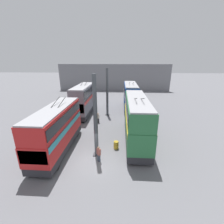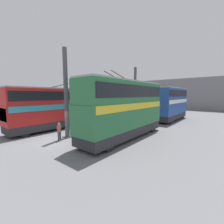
% 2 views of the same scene
% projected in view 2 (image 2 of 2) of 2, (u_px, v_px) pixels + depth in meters
% --- Properties ---
extents(ground_plane, '(240.00, 240.00, 0.00)m').
position_uv_depth(ground_plane, '(56.00, 140.00, 13.26)').
color(ground_plane, slate).
extents(depot_back_wall, '(0.50, 36.00, 8.45)m').
position_uv_depth(depot_back_wall, '(179.00, 94.00, 41.55)').
color(depot_back_wall, slate).
rests_on(depot_back_wall, ground_plane).
extents(support_column_near, '(0.72, 0.72, 8.22)m').
position_uv_depth(support_column_near, '(66.00, 95.00, 13.73)').
color(support_column_near, '#42474C').
rests_on(support_column_near, ground_plane).
extents(support_column_far, '(0.72, 0.72, 8.22)m').
position_uv_depth(support_column_far, '(135.00, 95.00, 23.24)').
color(support_column_far, '#42474C').
rests_on(support_column_far, ground_plane).
extents(bus_left_near, '(10.36, 2.54, 5.90)m').
position_uv_depth(bus_left_near, '(125.00, 106.00, 13.76)').
color(bus_left_near, black).
rests_on(bus_left_near, ground_plane).
extents(bus_left_far, '(9.28, 2.54, 5.73)m').
position_uv_depth(bus_left_far, '(171.00, 102.00, 23.63)').
color(bus_left_far, black).
rests_on(bus_left_far, ground_plane).
extents(bus_right_near, '(9.32, 2.54, 5.43)m').
position_uv_depth(bus_right_near, '(50.00, 106.00, 17.13)').
color(bus_right_near, black).
rests_on(bus_right_near, ground_plane).
extents(bus_right_mid, '(9.17, 2.54, 5.88)m').
position_uv_depth(bus_right_mid, '(114.00, 101.00, 26.11)').
color(bus_right_mid, black).
rests_on(bus_right_mid, ground_plane).
extents(person_aisle_foreground, '(0.47, 0.46, 1.61)m').
position_uv_depth(person_aisle_foreground, '(59.00, 131.00, 13.04)').
color(person_aisle_foreground, '#384251').
rests_on(person_aisle_foreground, ground_plane).
extents(person_aisle_midway, '(0.24, 0.42, 1.65)m').
position_uv_depth(person_aisle_midway, '(114.00, 117.00, 21.36)').
color(person_aisle_midway, '#2D2D33').
rests_on(person_aisle_midway, ground_plane).
extents(oil_drum, '(0.57, 0.57, 0.88)m').
position_uv_depth(oil_drum, '(92.00, 133.00, 13.90)').
color(oil_drum, '#B28E23').
rests_on(oil_drum, ground_plane).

